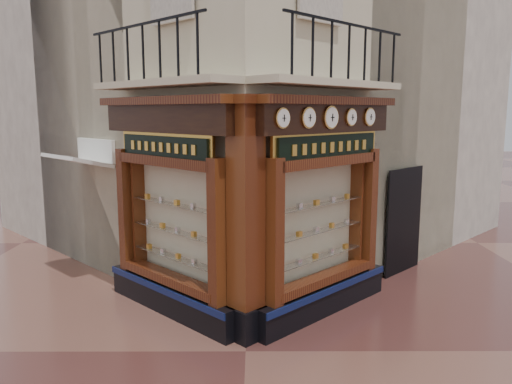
{
  "coord_description": "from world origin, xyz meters",
  "views": [
    {
      "loc": [
        0.14,
        -7.32,
        3.72
      ],
      "look_at": [
        0.17,
        2.0,
        2.21
      ],
      "focal_mm": 35.0,
      "sensor_mm": 36.0,
      "label": 1
    }
  ],
  "objects_px": {
    "corner_pilaster": "(246,223)",
    "signboard_right": "(329,147)",
    "signboard_left": "(164,147)",
    "clock_c": "(331,117)",
    "clock_b": "(308,118)",
    "awning": "(84,278)",
    "clock_d": "(351,117)",
    "clock_a": "(282,118)",
    "clock_e": "(369,117)"
  },
  "relations": [
    {
      "from": "clock_d",
      "to": "corner_pilaster",
      "type": "bearing_deg",
      "value": 169.22
    },
    {
      "from": "clock_d",
      "to": "signboard_left",
      "type": "xyz_separation_m",
      "value": [
        -3.35,
        -0.27,
        -0.52
      ]
    },
    {
      "from": "clock_d",
      "to": "signboard_right",
      "type": "distance_m",
      "value": 0.73
    },
    {
      "from": "clock_a",
      "to": "clock_e",
      "type": "bearing_deg",
      "value": 0.0
    },
    {
      "from": "clock_c",
      "to": "clock_d",
      "type": "height_order",
      "value": "clock_c"
    },
    {
      "from": "awning",
      "to": "clock_b",
      "type": "bearing_deg",
      "value": -163.71
    },
    {
      "from": "corner_pilaster",
      "to": "clock_d",
      "type": "distance_m",
      "value": 2.83
    },
    {
      "from": "awning",
      "to": "signboard_right",
      "type": "xyz_separation_m",
      "value": [
        5.2,
        -2.02,
        3.1
      ]
    },
    {
      "from": "clock_e",
      "to": "signboard_right",
      "type": "height_order",
      "value": "clock_e"
    },
    {
      "from": "signboard_right",
      "to": "clock_a",
      "type": "bearing_deg",
      "value": -175.37
    },
    {
      "from": "clock_e",
      "to": "signboard_right",
      "type": "xyz_separation_m",
      "value": [
        -0.86,
        -0.7,
        -0.52
      ]
    },
    {
      "from": "clock_a",
      "to": "clock_e",
      "type": "distance_m",
      "value": 2.47
    },
    {
      "from": "corner_pilaster",
      "to": "clock_d",
      "type": "relative_size",
      "value": 12.41
    },
    {
      "from": "corner_pilaster",
      "to": "clock_e",
      "type": "distance_m",
      "value": 3.34
    },
    {
      "from": "clock_c",
      "to": "clock_a",
      "type": "bearing_deg",
      "value": -180.0
    },
    {
      "from": "clock_b",
      "to": "clock_c",
      "type": "height_order",
      "value": "clock_c"
    },
    {
      "from": "clock_e",
      "to": "signboard_left",
      "type": "height_order",
      "value": "clock_e"
    },
    {
      "from": "corner_pilaster",
      "to": "signboard_right",
      "type": "height_order",
      "value": "corner_pilaster"
    },
    {
      "from": "awning",
      "to": "clock_d",
      "type": "bearing_deg",
      "value": -152.24
    },
    {
      "from": "clock_c",
      "to": "clock_e",
      "type": "distance_m",
      "value": 1.22
    },
    {
      "from": "clock_b",
      "to": "clock_c",
      "type": "bearing_deg",
      "value": 0.0
    },
    {
      "from": "clock_a",
      "to": "signboard_right",
      "type": "bearing_deg",
      "value": 4.63
    },
    {
      "from": "awning",
      "to": "signboard_left",
      "type": "height_order",
      "value": "signboard_left"
    },
    {
      "from": "clock_a",
      "to": "clock_d",
      "type": "distance_m",
      "value": 1.86
    },
    {
      "from": "clock_a",
      "to": "clock_d",
      "type": "relative_size",
      "value": 1.01
    },
    {
      "from": "clock_d",
      "to": "clock_e",
      "type": "distance_m",
      "value": 0.61
    },
    {
      "from": "clock_c",
      "to": "signboard_right",
      "type": "bearing_deg",
      "value": 43.89
    },
    {
      "from": "signboard_left",
      "to": "clock_d",
      "type": "bearing_deg",
      "value": -130.38
    },
    {
      "from": "signboard_right",
      "to": "corner_pilaster",
      "type": "bearing_deg",
      "value": 169.75
    },
    {
      "from": "clock_b",
      "to": "awning",
      "type": "xyz_separation_m",
      "value": [
        -4.76,
        2.61,
        -3.62
      ]
    },
    {
      "from": "clock_a",
      "to": "clock_b",
      "type": "distance_m",
      "value": 0.64
    },
    {
      "from": "clock_d",
      "to": "clock_e",
      "type": "bearing_deg",
      "value": 0.0
    },
    {
      "from": "signboard_right",
      "to": "signboard_left",
      "type": "bearing_deg",
      "value": 135.0
    },
    {
      "from": "corner_pilaster",
      "to": "awning",
      "type": "bearing_deg",
      "value": 95.96
    },
    {
      "from": "clock_b",
      "to": "signboard_left",
      "type": "xyz_separation_m",
      "value": [
        -2.49,
        0.59,
        -0.52
      ]
    },
    {
      "from": "awning",
      "to": "clock_a",
      "type": "bearing_deg",
      "value": -170.36
    },
    {
      "from": "clock_e",
      "to": "signboard_left",
      "type": "relative_size",
      "value": 0.18
    },
    {
      "from": "signboard_left",
      "to": "signboard_right",
      "type": "relative_size",
      "value": 0.91
    },
    {
      "from": "clock_c",
      "to": "signboard_left",
      "type": "xyz_separation_m",
      "value": [
        -2.92,
        0.16,
        -0.52
      ]
    },
    {
      "from": "corner_pilaster",
      "to": "clock_c",
      "type": "height_order",
      "value": "corner_pilaster"
    },
    {
      "from": "clock_e",
      "to": "signboard_left",
      "type": "distance_m",
      "value": 3.88
    },
    {
      "from": "corner_pilaster",
      "to": "clock_a",
      "type": "relative_size",
      "value": 12.28
    },
    {
      "from": "clock_d",
      "to": "awning",
      "type": "bearing_deg",
      "value": 117.76
    },
    {
      "from": "corner_pilaster",
      "to": "clock_e",
      "type": "height_order",
      "value": "corner_pilaster"
    },
    {
      "from": "clock_c",
      "to": "clock_b",
      "type": "bearing_deg",
      "value": -180.0
    },
    {
      "from": "clock_c",
      "to": "signboard_right",
      "type": "xyz_separation_m",
      "value": [
        0.0,
        0.16,
        -0.52
      ]
    },
    {
      "from": "clock_a",
      "to": "signboard_right",
      "type": "relative_size",
      "value": 0.15
    },
    {
      "from": "clock_c",
      "to": "awning",
      "type": "height_order",
      "value": "clock_c"
    },
    {
      "from": "clock_a",
      "to": "clock_c",
      "type": "xyz_separation_m",
      "value": [
        0.88,
        0.88,
        0.0
      ]
    },
    {
      "from": "clock_c",
      "to": "clock_e",
      "type": "height_order",
      "value": "clock_c"
    }
  ]
}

